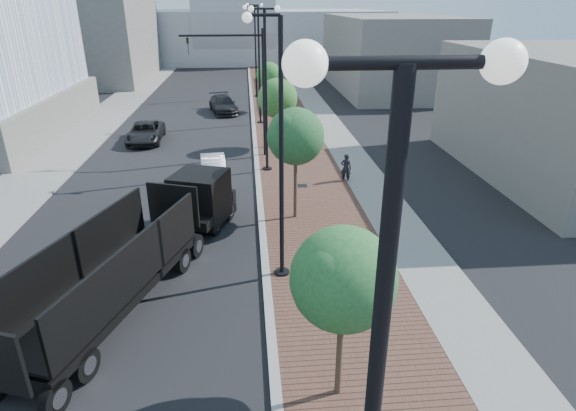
{
  "coord_description": "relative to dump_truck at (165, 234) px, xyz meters",
  "views": [
    {
      "loc": [
        -0.5,
        -5.31,
        9.51
      ],
      "look_at": [
        1.0,
        12.0,
        2.0
      ],
      "focal_mm": 29.61,
      "sensor_mm": 36.0,
      "label": 1
    }
  ],
  "objects": [
    {
      "name": "pedestrian",
      "position": [
        8.77,
        8.25,
        -0.41
      ],
      "size": [
        0.71,
        0.59,
        1.68
      ],
      "primitive_type": "imported",
      "rotation": [
        0.0,
        0.0,
        2.79
      ],
      "color": "black",
      "rests_on": "ground"
    },
    {
      "name": "utility_cover_1",
      "position": [
        6.23,
        -3.4,
        -1.12
      ],
      "size": [
        0.5,
        0.5,
        0.02
      ],
      "primitive_type": "cube",
      "color": "black",
      "rests_on": "sidewalk"
    },
    {
      "name": "dark_car_mid",
      "position": [
        -4.11,
        17.9,
        -0.55
      ],
      "size": [
        2.43,
        5.08,
        1.4
      ],
      "primitive_type": "imported",
      "rotation": [
        0.0,
        0.0,
        0.02
      ],
      "color": "black",
      "rests_on": "ground"
    },
    {
      "name": "commercial_block_ne",
      "position": [
        19.83,
        38.6,
        2.75
      ],
      "size": [
        12.0,
        22.0,
        8.0
      ],
      "primitive_type": "cube",
      "color": "slate",
      "rests_on": "ground"
    },
    {
      "name": "dump_truck",
      "position": [
        0.0,
        0.0,
        0.0
      ],
      "size": [
        6.45,
        13.24,
        2.96
      ],
      "rotation": [
        0.0,
        0.0,
        -0.34
      ],
      "color": "black",
      "rests_on": "ground"
    },
    {
      "name": "commercial_block_nw",
      "position": [
        -16.17,
        48.6,
        3.75
      ],
      "size": [
        14.0,
        20.0,
        10.0
      ],
      "primitive_type": "cube",
      "color": "#66625C",
      "rests_on": "ground"
    },
    {
      "name": "commercial_block_e",
      "position": [
        21.83,
        8.6,
        2.25
      ],
      "size": [
        10.0,
        16.0,
        7.0
      ],
      "primitive_type": "cube",
      "color": "#66625C",
      "rests_on": "ground"
    },
    {
      "name": "traffic_mast",
      "position": [
        3.53,
        13.6,
        3.73
      ],
      "size": [
        5.09,
        0.2,
        8.0
      ],
      "color": "black",
      "rests_on": "ground"
    },
    {
      "name": "streetlight_1",
      "position": [
        4.31,
        -1.4,
        3.09
      ],
      "size": [
        1.44,
        0.56,
        9.21
      ],
      "color": "black",
      "rests_on": "ground"
    },
    {
      "name": "streetlight_4",
      "position": [
        4.43,
        34.6,
        3.57
      ],
      "size": [
        1.72,
        0.56,
        9.28
      ],
      "color": "black",
      "rests_on": "ground"
    },
    {
      "name": "tree_3",
      "position": [
        5.47,
        27.62,
        2.04
      ],
      "size": [
        2.37,
        2.31,
        4.46
      ],
      "color": "#382619",
      "rests_on": "ground"
    },
    {
      "name": "concrete_strip",
      "position": [
        10.03,
        28.6,
        -1.18
      ],
      "size": [
        2.4,
        140.0,
        0.13
      ],
      "primitive_type": "cube",
      "color": "slate",
      "rests_on": "ground"
    },
    {
      "name": "tree_2",
      "position": [
        5.47,
        15.62,
        2.18
      ],
      "size": [
        2.69,
        2.69,
        4.79
      ],
      "color": "#382619",
      "rests_on": "ground"
    },
    {
      "name": "west_sidewalk",
      "position": [
        -9.17,
        28.6,
        -1.19
      ],
      "size": [
        4.0,
        140.0,
        0.12
      ],
      "primitive_type": "cube",
      "color": "slate",
      "rests_on": "ground"
    },
    {
      "name": "tree_1",
      "position": [
        5.47,
        3.62,
        2.75
      ],
      "size": [
        2.57,
        2.55,
        5.29
      ],
      "color": "#382619",
      "rests_on": "ground"
    },
    {
      "name": "tree_0",
      "position": [
        5.47,
        -7.38,
        2.3
      ],
      "size": [
        2.56,
        2.54,
        4.83
      ],
      "color": "#382619",
      "rests_on": "ground"
    },
    {
      "name": "curb",
      "position": [
        3.83,
        28.6,
        -1.18
      ],
      "size": [
        0.3,
        140.0,
        0.14
      ],
      "primitive_type": "cube",
      "color": "gray",
      "rests_on": "ground"
    },
    {
      "name": "dark_car_far",
      "position": [
        1.16,
        27.34,
        -0.49
      ],
      "size": [
        3.1,
        5.53,
        1.51
      ],
      "primitive_type": "imported",
      "rotation": [
        0.0,
        0.0,
        0.2
      ],
      "color": "black",
      "rests_on": "ground"
    },
    {
      "name": "streetlight_3",
      "position": [
        4.31,
        22.6,
        3.09
      ],
      "size": [
        1.44,
        0.56,
        9.21
      ],
      "color": "black",
      "rests_on": "ground"
    },
    {
      "name": "convention_center",
      "position": [
        1.83,
        73.6,
        4.76
      ],
      "size": [
        50.0,
        30.0,
        50.0
      ],
      "color": "#9CA0A6",
      "rests_on": "ground"
    },
    {
      "name": "white_sedan",
      "position": [
        1.27,
        9.58,
        -0.6
      ],
      "size": [
        1.78,
        4.06,
        1.3
      ],
      "primitive_type": "imported",
      "rotation": [
        0.0,
        0.0,
        0.1
      ],
      "color": "silver",
      "rests_on": "ground"
    },
    {
      "name": "sidewalk",
      "position": [
        7.33,
        28.6,
        -1.19
      ],
      "size": [
        7.0,
        140.0,
        0.12
      ],
      "primitive_type": "cube",
      "color": "#4C2D23",
      "rests_on": "ground"
    },
    {
      "name": "streetlight_2",
      "position": [
        4.43,
        10.6,
        3.57
      ],
      "size": [
        1.72,
        0.56,
        9.28
      ],
      "color": "black",
      "rests_on": "ground"
    },
    {
      "name": "utility_cover_2",
      "position": [
        6.23,
        7.6,
        -1.12
      ],
      "size": [
        0.5,
        0.5,
        0.02
      ],
      "primitive_type": "cube",
      "color": "black",
      "rests_on": "sidewalk"
    }
  ]
}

